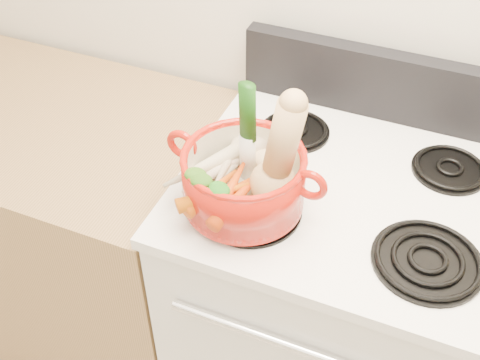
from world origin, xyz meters
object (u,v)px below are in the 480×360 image
at_px(stove_body, 332,314).
at_px(leek, 248,131).
at_px(dutch_oven, 244,179).
at_px(squash, 282,154).

xyz_separation_m(stove_body, leek, (-0.22, -0.10, 0.66)).
relative_size(dutch_oven, squash, 1.01).
relative_size(stove_body, dutch_oven, 3.55).
distance_m(squash, leek, 0.10).
bearing_deg(squash, dutch_oven, -170.30).
relative_size(stove_body, squash, 3.59).
bearing_deg(leek, stove_body, 37.69).
xyz_separation_m(squash, leek, (-0.09, 0.05, -0.00)).
bearing_deg(squash, stove_body, 54.18).
xyz_separation_m(dutch_oven, leek, (-0.01, 0.05, 0.09)).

